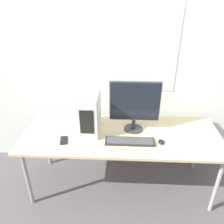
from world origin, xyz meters
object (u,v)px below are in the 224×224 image
(keyboard, at_px, (130,141))
(cell_phone, at_px, (64,140))
(monitor_main, at_px, (135,104))
(mouse, at_px, (162,142))
(pc_tower, at_px, (90,113))

(keyboard, xyz_separation_m, cell_phone, (-0.65, -0.01, -0.01))
(keyboard, bearing_deg, monitor_main, 79.71)
(mouse, bearing_deg, pc_tower, 164.31)
(pc_tower, xyz_separation_m, cell_phone, (-0.24, -0.21, -0.20))
(pc_tower, distance_m, cell_phone, 0.38)
(monitor_main, bearing_deg, keyboard, -100.29)
(pc_tower, bearing_deg, monitor_main, 4.28)
(pc_tower, distance_m, mouse, 0.77)
(keyboard, height_order, cell_phone, keyboard)
(mouse, height_order, cell_phone, mouse)
(pc_tower, height_order, monitor_main, monitor_main)
(keyboard, bearing_deg, cell_phone, -179.35)
(monitor_main, height_order, keyboard, monitor_main)
(monitor_main, distance_m, cell_phone, 0.79)
(monitor_main, xyz_separation_m, mouse, (0.26, -0.24, -0.28))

